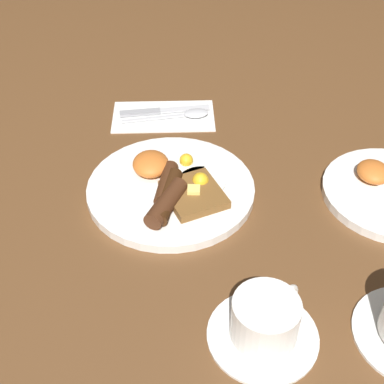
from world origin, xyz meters
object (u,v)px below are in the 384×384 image
knife (159,111)px  spoon (187,114)px  breakfast_plate_near (172,187)px  teacup_near (265,323)px

knife → spoon: size_ratio=1.05×
breakfast_plate_near → knife: bearing=-178.0°
breakfast_plate_near → teacup_near: teacup_near is taller
breakfast_plate_near → knife: (-0.25, -0.01, -0.01)m
breakfast_plate_near → teacup_near: bearing=18.7°
teacup_near → spoon: size_ratio=0.83×
teacup_near → knife: (-0.53, -0.11, -0.02)m
teacup_near → spoon: 0.51m
spoon → knife: bearing=154.9°
teacup_near → knife: teacup_near is taller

